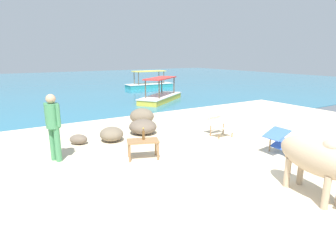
{
  "coord_description": "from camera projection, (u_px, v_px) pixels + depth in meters",
  "views": [
    {
      "loc": [
        -3.94,
        -3.65,
        2.55
      ],
      "look_at": [
        0.23,
        3.0,
        0.55
      ],
      "focal_mm": 30.32,
      "sensor_mm": 36.0,
      "label": 1
    }
  ],
  "objects": [
    {
      "name": "shore_rock_medium",
      "position": [
        143.0,
        127.0,
        9.14
      ],
      "size": [
        0.9,
        0.92,
        0.47
      ],
      "primitive_type": "ellipsoid",
      "rotation": [
        0.0,
        0.0,
        1.59
      ],
      "color": "#6B5B4C",
      "rests_on": "sand_beach"
    },
    {
      "name": "water_surface",
      "position": [
        45.0,
        85.0,
        23.72
      ],
      "size": [
        60.0,
        36.0,
        0.03
      ],
      "primitive_type": "cube",
      "color": "teal",
      "rests_on": "ground"
    },
    {
      "name": "shore_rock_flat",
      "position": [
        78.0,
        139.0,
        8.11
      ],
      "size": [
        0.64,
        0.64,
        0.28
      ],
      "primitive_type": "ellipsoid",
      "rotation": [
        0.0,
        0.0,
        2.37
      ],
      "color": "#6B5B4C",
      "rests_on": "sand_beach"
    },
    {
      "name": "low_bench_table",
      "position": [
        143.0,
        143.0,
        6.92
      ],
      "size": [
        0.87,
        0.68,
        0.47
      ],
      "rotation": [
        0.0,
        0.0,
        -0.36
      ],
      "color": "olive",
      "rests_on": "sand_beach"
    },
    {
      "name": "cow",
      "position": [
        318.0,
        158.0,
        4.95
      ],
      "size": [
        0.91,
        2.04,
        1.14
      ],
      "rotation": [
        0.0,
        0.0,
        4.5
      ],
      "color": "tan",
      "rests_on": "sand_beach"
    },
    {
      "name": "boat_teal",
      "position": [
        149.0,
        84.0,
        21.87
      ],
      "size": [
        3.69,
        1.21,
        1.29
      ],
      "rotation": [
        0.0,
        0.0,
        3.13
      ],
      "color": "teal",
      "rests_on": "water_surface"
    },
    {
      "name": "person_standing",
      "position": [
        53.0,
        123.0,
        6.65
      ],
      "size": [
        0.32,
        0.46,
        1.62
      ],
      "rotation": [
        0.0,
        0.0,
        0.47
      ],
      "color": "#428956",
      "rests_on": "sand_beach"
    },
    {
      "name": "boat_yellow",
      "position": [
        161.0,
        96.0,
        15.6
      ],
      "size": [
        3.64,
        3.1,
        1.29
      ],
      "rotation": [
        0.0,
        0.0,
        3.77
      ],
      "color": "gold",
      "rests_on": "water_surface"
    },
    {
      "name": "sand_beach",
      "position": [
        238.0,
        185.0,
        5.65
      ],
      "size": [
        18.0,
        14.0,
        0.04
      ],
      "primitive_type": "cube",
      "color": "beige",
      "rests_on": "ground"
    },
    {
      "name": "deck_chair_near",
      "position": [
        218.0,
        124.0,
        8.92
      ],
      "size": [
        0.57,
        0.79,
        0.68
      ],
      "rotation": [
        0.0,
        0.0,
        4.68
      ],
      "color": "olive",
      "rests_on": "sand_beach"
    },
    {
      "name": "bottle",
      "position": [
        143.0,
        135.0,
        6.93
      ],
      "size": [
        0.07,
        0.07,
        0.3
      ],
      "color": "brown",
      "rests_on": "low_bench_table"
    },
    {
      "name": "deck_chair_far",
      "position": [
        280.0,
        140.0,
        7.24
      ],
      "size": [
        0.79,
        0.58,
        0.68
      ],
      "rotation": [
        0.0,
        0.0,
        6.23
      ],
      "color": "olive",
      "rests_on": "sand_beach"
    },
    {
      "name": "shore_rock_small",
      "position": [
        142.0,
        116.0,
        10.41
      ],
      "size": [
        1.18,
        1.16,
        0.58
      ],
      "primitive_type": "ellipsoid",
      "rotation": [
        0.0,
        0.0,
        2.48
      ],
      "color": "#756651",
      "rests_on": "sand_beach"
    },
    {
      "name": "shore_rock_large",
      "position": [
        112.0,
        134.0,
        8.39
      ],
      "size": [
        0.88,
        0.92,
        0.42
      ],
      "primitive_type": "ellipsoid",
      "rotation": [
        0.0,
        0.0,
        1.27
      ],
      "color": "#756651",
      "rests_on": "sand_beach"
    }
  ]
}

